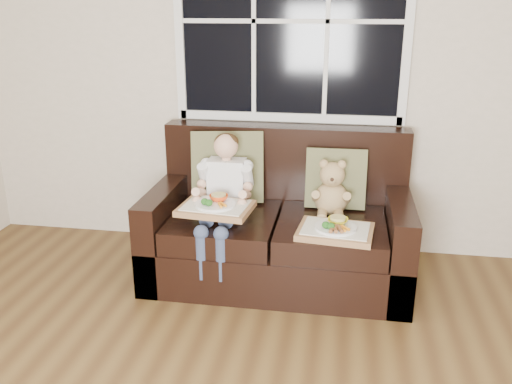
% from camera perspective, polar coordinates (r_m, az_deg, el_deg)
% --- Properties ---
extents(room_walls, '(4.52, 5.02, 2.71)m').
position_cam_1_polar(room_walls, '(1.44, -10.90, 12.14)').
color(room_walls, beige).
rests_on(room_walls, ground).
extents(window_back, '(1.62, 0.04, 1.37)m').
position_cam_1_polar(window_back, '(3.84, 3.66, 17.52)').
color(window_back, black).
rests_on(window_back, room_walls).
extents(loveseat, '(1.70, 0.92, 0.96)m').
position_cam_1_polar(loveseat, '(3.68, 2.47, -4.06)').
color(loveseat, black).
rests_on(loveseat, ground).
extents(pillow_left, '(0.52, 0.31, 0.51)m').
position_cam_1_polar(pillow_left, '(3.75, -3.00, 2.67)').
color(pillow_left, '#66663F').
rests_on(pillow_left, loveseat).
extents(pillow_right, '(0.40, 0.19, 0.41)m').
position_cam_1_polar(pillow_right, '(3.68, 8.39, 1.44)').
color(pillow_right, '#66663F').
rests_on(pillow_right, loveseat).
extents(child, '(0.35, 0.59, 0.80)m').
position_cam_1_polar(child, '(3.51, -3.41, 0.38)').
color(child, silver).
rests_on(child, loveseat).
extents(teddy_bear, '(0.22, 0.28, 0.38)m').
position_cam_1_polar(teddy_bear, '(3.56, 7.94, 0.00)').
color(teddy_bear, tan).
rests_on(teddy_bear, loveseat).
extents(tray_left, '(0.47, 0.38, 0.10)m').
position_cam_1_polar(tray_left, '(3.36, -4.24, -1.53)').
color(tray_left, '#8F6440').
rests_on(tray_left, child).
extents(tray_right, '(0.48, 0.38, 0.10)m').
position_cam_1_polar(tray_right, '(3.28, 8.37, -3.96)').
color(tray_right, '#8F6440').
rests_on(tray_right, loveseat).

